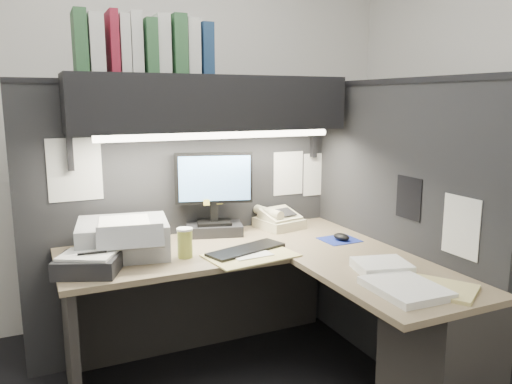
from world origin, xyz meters
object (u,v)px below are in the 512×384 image
Objects in this scene: overhead_shelf at (211,103)px; printer at (123,238)px; keyboard at (246,250)px; monitor at (214,202)px; notebook_stack at (88,265)px; telephone at (279,220)px; coffee_cup at (185,244)px; desk at (325,325)px.

overhead_shelf is 3.48× the size of printer.
keyboard is 0.64m from printer.
monitor is 1.78× the size of notebook_stack.
overhead_shelf is at bearing 171.33° from telephone.
telephone is 0.91× the size of notebook_stack.
notebook_stack is (-0.20, -0.22, -0.05)m from printer.
keyboard is 3.07× the size of coffee_cup.
telephone is (0.42, -0.02, -0.15)m from monitor.
telephone reaches higher than notebook_stack.
telephone reaches higher than desk.
notebook_stack is at bearing -174.89° from coffee_cup.
telephone reaches higher than keyboard.
keyboard is at bearing -0.61° from notebook_stack.
coffee_cup reaches higher than desk.
overhead_shelf is 0.80m from coffee_cup.
overhead_shelf is 6.21× the size of telephone.
monitor is 0.60m from printer.
overhead_shelf reaches higher than notebook_stack.
keyboard is at bearing -70.36° from monitor.
monitor is at bearing 59.61° from overhead_shelf.
printer is at bearing -166.20° from overhead_shelf.
overhead_shelf is 0.85m from telephone.
overhead_shelf is 3.17× the size of monitor.
notebook_stack reaches higher than desk.
overhead_shelf reaches higher than monitor.
printer is (-0.56, -0.18, -0.11)m from monitor.
telephone is at bearing 18.00° from printer.
printer is 1.62× the size of notebook_stack.
printer is (-0.84, 0.62, 0.38)m from desk.
overhead_shelf is 5.63× the size of notebook_stack.
overhead_shelf is at bearing 22.88° from printer.
keyboard reaches higher than desk.
notebook_stack is (-0.76, -0.39, -0.15)m from monitor.
monitor is 0.47m from coffee_cup.
desk is at bearing -38.69° from coffee_cup.
coffee_cup is at bearing 141.31° from desk.
overhead_shelf is (-0.30, 0.75, 1.06)m from desk.
keyboard is 1.75× the size of telephone.
coffee_cup is (-0.32, 0.05, 0.06)m from keyboard.
printer is at bearing 148.00° from coffee_cup.
telephone is at bearing 12.19° from monitor.
printer is (-0.28, 0.17, 0.02)m from coffee_cup.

